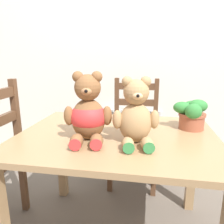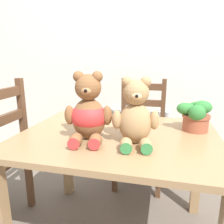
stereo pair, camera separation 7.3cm
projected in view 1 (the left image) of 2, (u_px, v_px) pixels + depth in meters
wall_back at (134, 39)px, 2.21m from camera, size 8.00×0.04×2.60m
radiator at (132, 138)px, 2.40m from camera, size 0.64×0.10×0.57m
dining_table at (117, 151)px, 1.26m from camera, size 1.10×0.85×0.70m
wooden_chair_behind at (134, 133)px, 1.98m from camera, size 0.41×0.42×0.93m
teddy_bear_left at (88, 113)px, 1.12m from camera, size 0.25×0.27×0.35m
teddy_bear_right at (136, 115)px, 1.07m from camera, size 0.24×0.25×0.33m
potted_plant at (192, 114)px, 1.30m from camera, size 0.19×0.17×0.18m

